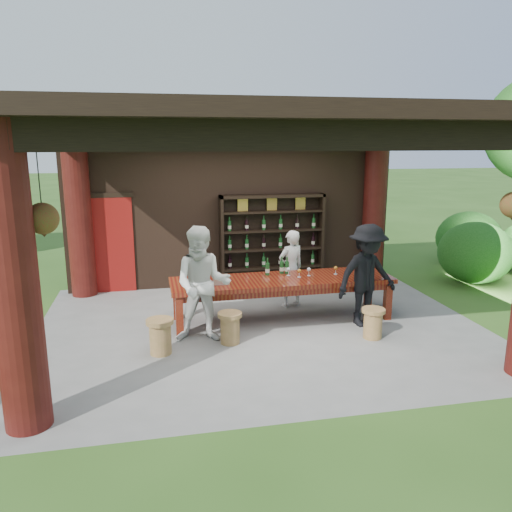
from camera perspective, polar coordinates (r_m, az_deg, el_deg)
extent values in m
plane|color=#2D5119|center=(8.54, 0.55, -8.13)|extent=(90.00, 90.00, 0.00)
cube|color=slate|center=(8.56, 0.55, -8.45)|extent=(7.40, 5.90, 0.10)
cube|color=black|center=(10.77, -2.55, 5.36)|extent=(7.00, 0.18, 3.30)
cube|color=maroon|center=(10.68, -16.34, 1.24)|extent=(0.95, 0.06, 2.00)
cylinder|color=#380C0A|center=(5.76, -25.94, -2.73)|extent=(0.50, 0.50, 3.30)
cylinder|color=#380C0A|center=(10.53, -19.59, 4.45)|extent=(0.50, 0.50, 3.30)
cylinder|color=#380C0A|center=(11.50, 13.37, 5.51)|extent=(0.50, 0.50, 3.30)
cube|color=black|center=(5.65, 5.95, 13.64)|extent=(6.70, 0.35, 0.35)
cube|color=black|center=(7.92, -22.86, 12.52)|extent=(0.30, 5.20, 0.30)
cube|color=black|center=(9.17, 20.71, 12.62)|extent=(0.30, 5.20, 0.30)
cube|color=black|center=(7.97, 0.61, 15.30)|extent=(7.50, 6.00, 0.20)
cylinder|color=black|center=(5.72, -23.50, 7.37)|extent=(0.01, 0.01, 0.75)
cone|color=black|center=(5.77, -23.10, 2.88)|extent=(0.32, 0.32, 0.18)
sphere|color=#1E5919|center=(5.76, -23.19, 3.96)|extent=(0.34, 0.34, 0.34)
cube|color=#59120C|center=(8.71, 3.02, -2.80)|extent=(3.88, 1.03, 0.08)
cube|color=#59120C|center=(8.74, 3.01, -3.43)|extent=(3.68, 0.88, 0.12)
cube|color=#59120C|center=(8.17, -8.74, -6.78)|extent=(0.12, 0.12, 0.67)
cube|color=#59120C|center=(9.11, 14.81, -4.99)|extent=(0.12, 0.12, 0.67)
cube|color=#59120C|center=(8.93, -9.07, -5.08)|extent=(0.12, 0.12, 0.67)
cube|color=#59120C|center=(9.79, 12.72, -3.61)|extent=(0.12, 0.12, 0.67)
cylinder|color=olive|center=(7.84, -2.99, -8.42)|extent=(0.30, 0.30, 0.44)
cylinder|color=olive|center=(7.75, -3.01, -6.70)|extent=(0.38, 0.38, 0.06)
cylinder|color=olive|center=(8.24, 13.20, -7.69)|extent=(0.29, 0.29, 0.43)
cylinder|color=olive|center=(8.16, 13.29, -6.08)|extent=(0.37, 0.37, 0.06)
cylinder|color=olive|center=(7.59, -10.86, -9.25)|extent=(0.32, 0.32, 0.47)
cylinder|color=olive|center=(7.50, -10.95, -7.36)|extent=(0.41, 0.41, 0.06)
imported|color=silver|center=(9.45, 4.01, -1.43)|extent=(0.62, 0.50, 1.46)
imported|color=silver|center=(7.77, -6.11, -3.27)|extent=(1.00, 0.85, 1.83)
imported|color=black|center=(8.60, 12.56, -2.18)|extent=(1.25, 0.89, 1.75)
cube|color=#BF6672|center=(8.36, -4.02, -2.71)|extent=(0.26, 0.18, 0.14)
ellipsoid|color=#194C14|center=(12.02, 23.74, -0.13)|extent=(1.60, 1.60, 1.36)
ellipsoid|color=#194C14|center=(13.71, 23.11, 1.44)|extent=(1.60, 1.60, 1.36)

